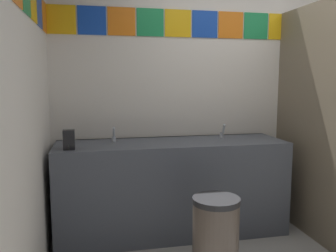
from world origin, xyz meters
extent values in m
cube|color=silver|center=(0.00, 1.52, 1.33)|extent=(4.00, 0.08, 2.65)
cube|color=yellow|center=(-1.87, 1.48, 1.94)|extent=(0.25, 0.01, 0.25)
cube|color=#1947B7|center=(-1.60, 1.48, 1.94)|extent=(0.25, 0.01, 0.25)
cube|color=orange|center=(-1.33, 1.48, 1.94)|extent=(0.25, 0.01, 0.25)
cube|color=#1E8C4C|center=(-1.07, 1.48, 1.94)|extent=(0.25, 0.01, 0.25)
cube|color=yellow|center=(-0.80, 1.48, 1.94)|extent=(0.25, 0.01, 0.25)
cube|color=#1947B7|center=(-0.53, 1.48, 1.94)|extent=(0.25, 0.01, 0.25)
cube|color=orange|center=(-0.27, 1.48, 1.94)|extent=(0.25, 0.01, 0.25)
cube|color=#1E8C4C|center=(0.00, 1.48, 1.94)|extent=(0.25, 0.01, 0.25)
cube|color=yellow|center=(0.27, 1.48, 1.94)|extent=(0.25, 0.01, 0.25)
cube|color=#1947B7|center=(0.53, 1.48, 1.94)|extent=(0.25, 0.01, 0.25)
cube|color=orange|center=(0.80, 1.48, 1.94)|extent=(0.25, 0.01, 0.25)
cube|color=silver|center=(-2.04, 0.00, 1.33)|extent=(0.08, 2.97, 2.65)
cube|color=yellow|center=(-1.99, 0.81, 1.94)|extent=(0.01, 0.25, 0.25)
cube|color=#1947B7|center=(-1.99, 1.08, 1.94)|extent=(0.01, 0.25, 0.25)
cube|color=orange|center=(-1.99, 1.35, 1.94)|extent=(0.01, 0.25, 0.25)
cube|color=#4C515B|center=(-0.92, 1.19, 0.43)|extent=(2.06, 0.59, 0.85)
cube|color=#4C515B|center=(-0.92, 1.47, 0.81)|extent=(2.06, 0.03, 0.08)
cylinder|color=#F3EBCC|center=(-1.44, 1.16, 0.80)|extent=(0.34, 0.34, 0.10)
cylinder|color=#F3EBCC|center=(-0.41, 1.16, 0.80)|extent=(0.34, 0.34, 0.10)
cylinder|color=silver|center=(-1.44, 1.30, 0.88)|extent=(0.04, 0.04, 0.05)
cylinder|color=silver|center=(-1.44, 1.25, 0.95)|extent=(0.02, 0.06, 0.09)
cylinder|color=silver|center=(-0.41, 1.30, 0.88)|extent=(0.04, 0.04, 0.05)
cylinder|color=silver|center=(-0.41, 1.25, 0.95)|extent=(0.02, 0.06, 0.09)
cube|color=black|center=(-1.80, 1.01, 0.93)|extent=(0.09, 0.07, 0.16)
cylinder|color=black|center=(-1.80, 0.97, 0.87)|extent=(0.02, 0.02, 0.03)
cube|color=#726651|center=(0.29, 0.73, 1.04)|extent=(0.04, 1.51, 2.07)
cylinder|color=brown|center=(-0.78, 0.38, 0.28)|extent=(0.33, 0.33, 0.55)
cylinder|color=#262628|center=(-0.78, 0.38, 0.57)|extent=(0.33, 0.33, 0.04)
camera|label=1|loc=(-1.60, -1.84, 1.41)|focal=37.37mm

